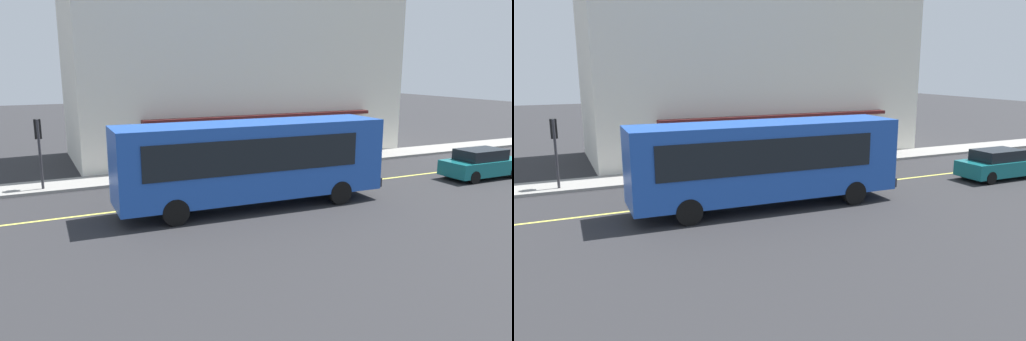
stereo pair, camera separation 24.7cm
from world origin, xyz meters
TOP-DOWN VIEW (x-y plane):
  - ground at (0.00, 0.00)m, footprint 120.00×120.00m
  - sidewalk at (0.00, 5.31)m, footprint 80.00×2.45m
  - lane_centre_stripe at (0.00, 0.00)m, footprint 36.00×0.16m
  - storefront_building at (2.33, 10.87)m, footprint 20.54×9.29m
  - bus at (-2.20, -1.68)m, footprint 11.20×2.87m
  - traffic_light at (-9.92, 4.82)m, footprint 0.30×0.52m
  - car_teal at (10.71, -1.95)m, footprint 4.31×1.88m
  - pedestrian_waiting at (-3.97, 5.30)m, footprint 0.34×0.34m
  - pedestrian_mid_block at (7.79, 4.89)m, footprint 0.34×0.34m
  - pedestrian_near_storefront at (8.92, 5.07)m, footprint 0.34×0.34m

SIDE VIEW (x-z plane):
  - ground at x=0.00m, z-range 0.00..0.00m
  - lane_centre_stripe at x=0.00m, z-range 0.00..0.01m
  - sidewalk at x=0.00m, z-range 0.00..0.15m
  - car_teal at x=10.71m, z-range -0.02..1.50m
  - pedestrian_near_storefront at x=8.92m, z-range 0.30..1.91m
  - pedestrian_mid_block at x=7.79m, z-range 0.32..1.99m
  - pedestrian_waiting at x=-3.97m, z-range 0.34..2.16m
  - bus at x=-2.20m, z-range 0.24..3.74m
  - traffic_light at x=-9.92m, z-range 0.93..4.13m
  - storefront_building at x=2.33m, z-range -0.01..12.69m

